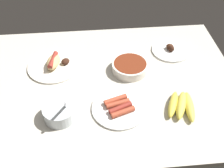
{
  "coord_description": "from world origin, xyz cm",
  "views": [
    {
      "loc": [
        -8.12,
        -90.92,
        87.63
      ],
      "look_at": [
        0.01,
        -4.11,
        3.0
      ],
      "focal_mm": 43.44,
      "sensor_mm": 36.0,
      "label": 1
    }
  ],
  "objects_px": {
    "bowl_coleslaw": "(60,112)",
    "plate_grilled_meat": "(170,50)",
    "plate_sausages": "(119,107)",
    "plate_hotdog_assembled": "(54,64)",
    "banana_bunch": "(182,105)",
    "bowl_chili": "(130,66)"
  },
  "relations": [
    {
      "from": "bowl_coleslaw",
      "to": "plate_grilled_meat",
      "type": "bearing_deg",
      "value": 35.1
    },
    {
      "from": "plate_grilled_meat",
      "to": "plate_sausages",
      "type": "relative_size",
      "value": 0.85
    },
    {
      "from": "plate_grilled_meat",
      "to": "plate_hotdog_assembled",
      "type": "bearing_deg",
      "value": -173.37
    },
    {
      "from": "banana_bunch",
      "to": "plate_grilled_meat",
      "type": "height_order",
      "value": "plate_grilled_meat"
    },
    {
      "from": "plate_hotdog_assembled",
      "to": "plate_grilled_meat",
      "type": "relative_size",
      "value": 1.31
    },
    {
      "from": "bowl_chili",
      "to": "plate_grilled_meat",
      "type": "distance_m",
      "value": 0.27
    },
    {
      "from": "bowl_chili",
      "to": "bowl_coleslaw",
      "type": "bearing_deg",
      "value": -141.11
    },
    {
      "from": "bowl_coleslaw",
      "to": "banana_bunch",
      "type": "bearing_deg",
      "value": 0.02
    },
    {
      "from": "banana_bunch",
      "to": "plate_grilled_meat",
      "type": "relative_size",
      "value": 0.91
    },
    {
      "from": "banana_bunch",
      "to": "bowl_coleslaw",
      "type": "xyz_separation_m",
      "value": [
        -0.51,
        -0.0,
        0.01
      ]
    },
    {
      "from": "bowl_chili",
      "to": "plate_grilled_meat",
      "type": "bearing_deg",
      "value": 29.23
    },
    {
      "from": "plate_sausages",
      "to": "plate_grilled_meat",
      "type": "bearing_deg",
      "value": 49.82
    },
    {
      "from": "plate_grilled_meat",
      "to": "bowl_coleslaw",
      "type": "height_order",
      "value": "bowl_coleslaw"
    },
    {
      "from": "plate_hotdog_assembled",
      "to": "bowl_chili",
      "type": "bearing_deg",
      "value": -9.54
    },
    {
      "from": "bowl_chili",
      "to": "plate_hotdog_assembled",
      "type": "distance_m",
      "value": 0.37
    },
    {
      "from": "banana_bunch",
      "to": "plate_sausages",
      "type": "distance_m",
      "value": 0.26
    },
    {
      "from": "plate_hotdog_assembled",
      "to": "banana_bunch",
      "type": "height_order",
      "value": "plate_hotdog_assembled"
    },
    {
      "from": "plate_hotdog_assembled",
      "to": "plate_sausages",
      "type": "relative_size",
      "value": 1.11
    },
    {
      "from": "plate_sausages",
      "to": "bowl_coleslaw",
      "type": "bearing_deg",
      "value": -175.31
    },
    {
      "from": "plate_grilled_meat",
      "to": "banana_bunch",
      "type": "bearing_deg",
      "value": -97.74
    },
    {
      "from": "plate_hotdog_assembled",
      "to": "plate_grilled_meat",
      "type": "distance_m",
      "value": 0.61
    },
    {
      "from": "bowl_chili",
      "to": "plate_hotdog_assembled",
      "type": "xyz_separation_m",
      "value": [
        -0.37,
        0.06,
        -0.01
      ]
    }
  ]
}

